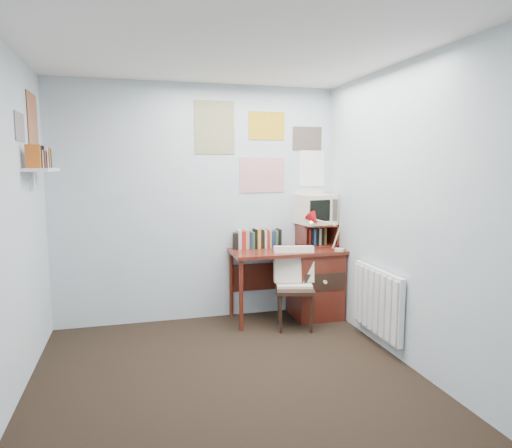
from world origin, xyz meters
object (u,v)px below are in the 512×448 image
(desk, at_px, (310,280))
(desk_chair, at_px, (295,290))
(desk_lamp, at_px, (340,234))
(wall_shelf, at_px, (42,170))
(tv_riser, at_px, (317,235))
(radiator, at_px, (377,301))
(crt_tv, at_px, (315,208))

(desk, bearing_deg, desk_chair, -133.21)
(desk_lamp, xyz_separation_m, wall_shelf, (-2.81, -0.16, 0.68))
(desk, bearing_deg, tv_riser, 42.96)
(desk, distance_m, wall_shelf, 2.87)
(desk, height_order, radiator, desk)
(crt_tv, bearing_deg, radiator, -88.28)
(desk, bearing_deg, desk_lamp, -42.93)
(radiator, bearing_deg, crt_tv, 99.89)
(desk, height_order, tv_riser, tv_riser)
(radiator, bearing_deg, desk, 107.24)
(desk_chair, xyz_separation_m, radiator, (0.57, -0.62, 0.02))
(tv_riser, bearing_deg, desk, -137.04)
(desk_chair, relative_size, crt_tv, 2.13)
(wall_shelf, bearing_deg, crt_tv, 10.79)
(tv_riser, xyz_separation_m, wall_shelf, (-2.69, -0.49, 0.74))
(tv_riser, relative_size, crt_tv, 1.06)
(crt_tv, xyz_separation_m, wall_shelf, (-2.68, -0.51, 0.43))
(desk_chair, relative_size, radiator, 1.01)
(tv_riser, bearing_deg, wall_shelf, -169.68)
(tv_riser, relative_size, wall_shelf, 0.65)
(crt_tv, bearing_deg, desk_lamp, -77.46)
(desk, xyz_separation_m, tv_riser, (0.12, 0.11, 0.48))
(desk_chair, bearing_deg, tv_riser, 59.93)
(crt_tv, bearing_deg, tv_riser, -61.79)
(crt_tv, distance_m, radiator, 1.32)
(tv_riser, relative_size, radiator, 0.50)
(radiator, relative_size, wall_shelf, 1.29)
(desk_lamp, xyz_separation_m, crt_tv, (-0.13, 0.35, 0.25))
(desk, height_order, desk_lamp, desk_lamp)
(desk, bearing_deg, crt_tv, 51.47)
(radiator, bearing_deg, tv_riser, 99.28)
(radiator, xyz_separation_m, wall_shelf, (-2.86, 0.55, 1.20))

